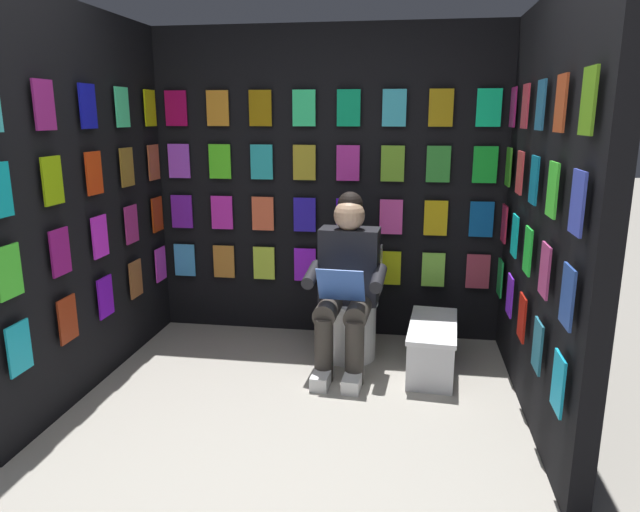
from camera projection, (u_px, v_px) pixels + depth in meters
ground_plane at (263, 493)px, 2.63m from camera, size 30.00×30.00×0.00m
display_wall_back at (327, 186)px, 4.39m from camera, size 2.74×0.14×2.33m
display_wall_left at (547, 213)px, 3.15m from camera, size 0.14×2.07×2.33m
display_wall_right at (84, 202)px, 3.55m from camera, size 0.14×2.07×2.33m
toilet at (351, 310)px, 4.13m from camera, size 0.41×0.56×0.77m
person_reading at (346, 282)px, 3.85m from camera, size 0.54×0.70×1.19m
comic_longbox_near at (432, 347)px, 3.86m from camera, size 0.36×0.74×0.34m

